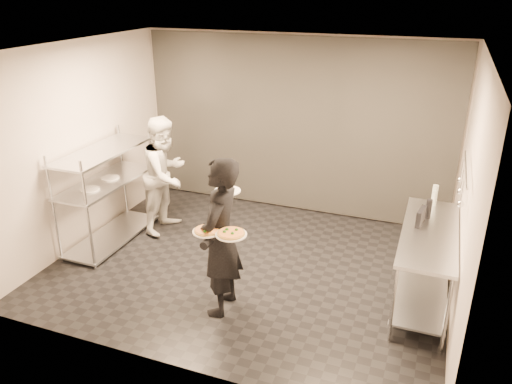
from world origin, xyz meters
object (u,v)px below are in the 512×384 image
at_px(prep_counter, 427,254).
at_px(pos_monitor, 421,217).
at_px(bottle_clear, 435,197).
at_px(waiter, 221,238).
at_px(chef, 166,175).
at_px(pizza_plate_near, 207,231).
at_px(bottle_green, 435,194).
at_px(bottle_dark, 428,209).
at_px(pass_rack, 107,191).
at_px(salad_plate, 227,189).
at_px(pizza_plate_far, 231,234).

xyz_separation_m(prep_counter, pos_monitor, (-0.12, 0.13, 0.39)).
bearing_deg(bottle_clear, prep_counter, -90.34).
height_order(waiter, chef, waiter).
height_order(pizza_plate_near, bottle_green, bottle_green).
distance_m(pizza_plate_near, bottle_clear, 2.93).
bearing_deg(waiter, bottle_dark, 118.08).
relative_size(pass_rack, salad_plate, 5.47).
distance_m(pizza_plate_far, bottle_clear, 2.72).
distance_m(pizza_plate_near, pos_monitor, 2.44).
height_order(prep_counter, bottle_green, bottle_green).
height_order(bottle_clear, bottle_dark, bottle_dark).
bearing_deg(prep_counter, chef, 170.68).
relative_size(bottle_clear, bottle_dark, 0.81).
xyz_separation_m(pizza_plate_near, salad_plate, (0.04, 0.47, 0.29)).
bearing_deg(prep_counter, bottle_dark, 98.55).
distance_m(waiter, pizza_plate_far, 0.32).
height_order(bottle_green, bottle_dark, bottle_green).
bearing_deg(pizza_plate_far, salad_plate, 117.12).
bearing_deg(bottle_dark, pos_monitor, -109.57).
bearing_deg(salad_plate, prep_counter, 17.34).
bearing_deg(pass_rack, pos_monitor, 1.84).
bearing_deg(pass_rack, pizza_plate_far, -25.39).
distance_m(waiter, pos_monitor, 2.29).
relative_size(chef, pos_monitor, 6.52).
distance_m(prep_counter, pizza_plate_near, 2.52).
bearing_deg(bottle_green, pizza_plate_far, -134.67).
bearing_deg(pizza_plate_far, bottle_clear, 44.91).
bearing_deg(bottle_green, salad_plate, -145.70).
bearing_deg(waiter, salad_plate, -177.09).
xyz_separation_m(prep_counter, bottle_dark, (-0.05, 0.33, 0.41)).
bearing_deg(prep_counter, bottle_green, 90.01).
distance_m(chef, pizza_plate_near, 2.34).
xyz_separation_m(salad_plate, bottle_green, (2.16, 1.48, -0.33)).
bearing_deg(pass_rack, bottle_green, 10.50).
xyz_separation_m(pass_rack, waiter, (2.20, -0.96, 0.15)).
bearing_deg(pizza_plate_near, waiter, 67.92).
xyz_separation_m(salad_plate, pos_monitor, (2.04, 0.81, -0.36)).
bearing_deg(waiter, pos_monitor, 114.81).
bearing_deg(waiter, pizza_plate_near, -25.96).
distance_m(chef, salad_plate, 2.09).
distance_m(salad_plate, bottle_clear, 2.63).
height_order(chef, bottle_clear, chef).
bearing_deg(pizza_plate_near, pizza_plate_far, 0.12).
height_order(pizza_plate_far, bottle_dark, bottle_dark).
bearing_deg(pos_monitor, salad_plate, -148.70).
height_order(pass_rack, pizza_plate_near, pass_rack).
bearing_deg(prep_counter, pos_monitor, 132.13).
bearing_deg(bottle_dark, pass_rack, -175.55).
xyz_separation_m(pos_monitor, bottle_clear, (0.12, 0.64, -0.00)).
bearing_deg(pizza_plate_near, bottle_clear, 41.07).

